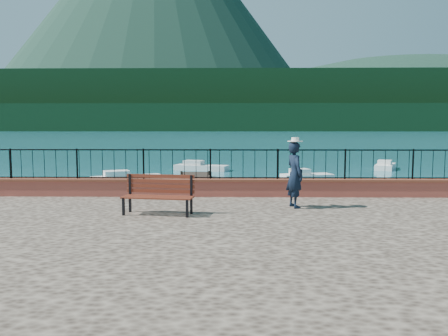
{
  "coord_description": "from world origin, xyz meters",
  "views": [
    {
      "loc": [
        0.39,
        -10.53,
        3.51
      ],
      "look_at": [
        0.18,
        2.0,
        2.3
      ],
      "focal_mm": 35.0,
      "sensor_mm": 36.0,
      "label": 1
    }
  ],
  "objects_px": {
    "person": "(295,175)",
    "boat_3": "(127,176)",
    "boat_2": "(307,174)",
    "boat_1": "(348,186)",
    "boat_5": "(385,164)",
    "park_bench": "(158,203)",
    "boat_0": "(103,186)",
    "boat_4": "(201,165)"
  },
  "relations": [
    {
      "from": "park_bench",
      "to": "person",
      "type": "bearing_deg",
      "value": 23.79
    },
    {
      "from": "park_bench",
      "to": "boat_3",
      "type": "bearing_deg",
      "value": 114.28
    },
    {
      "from": "boat_0",
      "to": "boat_1",
      "type": "relative_size",
      "value": 1.0
    },
    {
      "from": "boat_2",
      "to": "boat_3",
      "type": "height_order",
      "value": "same"
    },
    {
      "from": "boat_1",
      "to": "boat_2",
      "type": "relative_size",
      "value": 1.14
    },
    {
      "from": "boat_1",
      "to": "boat_5",
      "type": "height_order",
      "value": "same"
    },
    {
      "from": "park_bench",
      "to": "boat_0",
      "type": "xyz_separation_m",
      "value": [
        -4.72,
        10.96,
        -1.11
      ]
    },
    {
      "from": "park_bench",
      "to": "boat_4",
      "type": "bearing_deg",
      "value": 99.09
    },
    {
      "from": "boat_0",
      "to": "boat_5",
      "type": "distance_m",
      "value": 23.37
    },
    {
      "from": "boat_0",
      "to": "boat_5",
      "type": "xyz_separation_m",
      "value": [
        19.17,
        13.35,
        0.0
      ]
    },
    {
      "from": "park_bench",
      "to": "boat_0",
      "type": "relative_size",
      "value": 0.52
    },
    {
      "from": "boat_0",
      "to": "boat_1",
      "type": "xyz_separation_m",
      "value": [
        12.65,
        0.25,
        0.0
      ]
    },
    {
      "from": "person",
      "to": "boat_3",
      "type": "distance_m",
      "value": 16.79
    },
    {
      "from": "person",
      "to": "boat_1",
      "type": "xyz_separation_m",
      "value": [
        4.22,
        10.16,
        -1.74
      ]
    },
    {
      "from": "boat_0",
      "to": "boat_3",
      "type": "bearing_deg",
      "value": 93.41
    },
    {
      "from": "boat_1",
      "to": "boat_2",
      "type": "bearing_deg",
      "value": 117.32
    },
    {
      "from": "boat_1",
      "to": "boat_4",
      "type": "distance_m",
      "value": 14.6
    },
    {
      "from": "boat_3",
      "to": "boat_5",
      "type": "distance_m",
      "value": 20.94
    },
    {
      "from": "boat_3",
      "to": "boat_4",
      "type": "bearing_deg",
      "value": 36.4
    },
    {
      "from": "boat_2",
      "to": "boat_3",
      "type": "bearing_deg",
      "value": 173.1
    },
    {
      "from": "park_bench",
      "to": "boat_5",
      "type": "height_order",
      "value": "park_bench"
    },
    {
      "from": "park_bench",
      "to": "boat_1",
      "type": "distance_m",
      "value": 13.77
    },
    {
      "from": "boat_2",
      "to": "park_bench",
      "type": "bearing_deg",
      "value": -124.92
    },
    {
      "from": "boat_3",
      "to": "boat_4",
      "type": "height_order",
      "value": "same"
    },
    {
      "from": "boat_0",
      "to": "boat_3",
      "type": "height_order",
      "value": "same"
    },
    {
      "from": "park_bench",
      "to": "boat_5",
      "type": "bearing_deg",
      "value": 67.19
    },
    {
      "from": "park_bench",
      "to": "boat_3",
      "type": "xyz_separation_m",
      "value": [
        -4.57,
        15.55,
        -1.11
      ]
    },
    {
      "from": "person",
      "to": "boat_1",
      "type": "distance_m",
      "value": 11.13
    },
    {
      "from": "boat_4",
      "to": "boat_2",
      "type": "bearing_deg",
      "value": -24.33
    },
    {
      "from": "boat_3",
      "to": "boat_5",
      "type": "xyz_separation_m",
      "value": [
        19.02,
        8.76,
        0.0
      ]
    },
    {
      "from": "boat_3",
      "to": "boat_2",
      "type": "bearing_deg",
      "value": -19.31
    },
    {
      "from": "person",
      "to": "boat_0",
      "type": "height_order",
      "value": "person"
    },
    {
      "from": "person",
      "to": "boat_0",
      "type": "distance_m",
      "value": 13.12
    },
    {
      "from": "person",
      "to": "park_bench",
      "type": "bearing_deg",
      "value": 87.82
    },
    {
      "from": "boat_0",
      "to": "boat_3",
      "type": "distance_m",
      "value": 4.6
    },
    {
      "from": "person",
      "to": "boat_5",
      "type": "bearing_deg",
      "value": -42.85
    },
    {
      "from": "boat_2",
      "to": "boat_1",
      "type": "bearing_deg",
      "value": -91.2
    },
    {
      "from": "person",
      "to": "boat_4",
      "type": "distance_m",
      "value": 22.55
    },
    {
      "from": "person",
      "to": "boat_2",
      "type": "distance_m",
      "value": 16.08
    },
    {
      "from": "boat_5",
      "to": "boat_3",
      "type": "bearing_deg",
      "value": 140.09
    },
    {
      "from": "boat_0",
      "to": "boat_5",
      "type": "bearing_deg",
      "value": 40.19
    },
    {
      "from": "boat_2",
      "to": "boat_3",
      "type": "xyz_separation_m",
      "value": [
        -11.35,
        -1.19,
        0.0
      ]
    }
  ]
}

